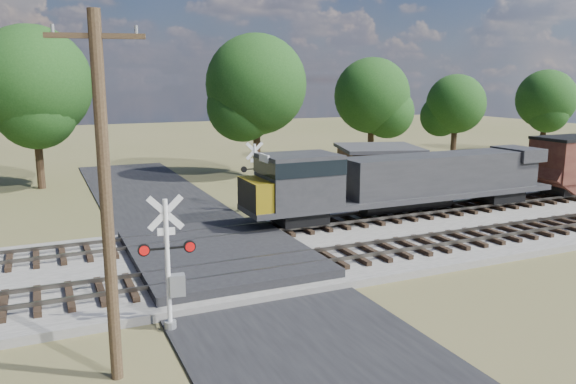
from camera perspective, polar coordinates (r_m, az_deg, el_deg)
name	(u,v)px	position (r m, az deg, el deg)	size (l,w,h in m)	color
ground	(223,266)	(23.48, -6.64, -7.44)	(160.00, 160.00, 0.00)	brown
ballast_bed	(415,233)	(28.32, 12.74, -4.05)	(140.00, 10.00, 0.30)	gray
road	(223,265)	(23.47, -6.64, -7.34)	(7.00, 60.00, 0.08)	black
crossing_panel	(219,255)	(23.84, -7.02, -6.36)	(7.00, 9.00, 0.62)	#262628
track_near	(312,260)	(22.70, 2.48, -6.94)	(140.00, 2.60, 0.33)	black
track_far	(266,230)	(27.07, -2.27, -3.91)	(140.00, 2.60, 0.33)	black
crossing_signal_near	(171,275)	(17.37, -11.79, -8.29)	(1.70, 0.40, 4.24)	silver
crossing_signal_far	(254,183)	(32.31, -3.52, 0.91)	(1.64, 0.38, 4.07)	silver
utility_pole	(106,194)	(14.19, -18.04, -0.18)	(2.20, 0.64, 9.11)	#342417
equipment_shed	(378,172)	(36.68, 9.13, 2.05)	(6.17, 6.17, 3.36)	#402B1B
treeline	(207,95)	(43.91, -8.27, 9.72)	(75.70, 9.56, 11.22)	black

